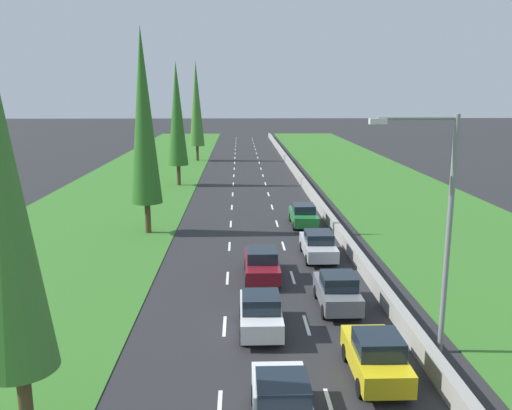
{
  "coord_description": "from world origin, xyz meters",
  "views": [
    {
      "loc": [
        -1.08,
        -0.07,
        9.72
      ],
      "look_at": [
        0.33,
        44.61,
        0.28
      ],
      "focal_mm": 37.33,
      "sensor_mm": 36.0,
      "label": 1
    }
  ],
  "objects": [
    {
      "name": "poplar_tree_third",
      "position": [
        -7.56,
        56.43,
        7.54
      ],
      "size": [
        2.12,
        2.12,
        12.97
      ],
      "color": "#4C3823",
      "rests_on": "ground"
    },
    {
      "name": "white_hatchback_centre_lane_third",
      "position": [
        -0.24,
        20.46,
        0.84
      ],
      "size": [
        1.74,
        3.9,
        1.72
      ],
      "color": "white",
      "rests_on": "ground"
    },
    {
      "name": "poplar_tree_nearest",
      "position": [
        -7.19,
        13.71,
        6.38
      ],
      "size": [
        2.07,
        2.07,
        10.67
      ],
      "color": "#4C3823",
      "rests_on": "ground"
    },
    {
      "name": "street_light_mast",
      "position": [
        6.21,
        18.47,
        5.23
      ],
      "size": [
        3.2,
        0.28,
        9.0
      ],
      "color": "gray",
      "rests_on": "ground"
    },
    {
      "name": "white_hatchback_centre_lane",
      "position": [
        0.12,
        13.9,
        0.84
      ],
      "size": [
        1.74,
        3.9,
        1.72
      ],
      "color": "white",
      "rests_on": "ground"
    },
    {
      "name": "lane_markings",
      "position": [
        0.0,
        60.0,
        0.01
      ],
      "size": [
        3.64,
        116.0,
        0.01
      ],
      "color": "white",
      "rests_on": "ground"
    },
    {
      "name": "median_barrier",
      "position": [
        5.7,
        60.0,
        0.42
      ],
      "size": [
        0.44,
        120.0,
        0.85
      ],
      "primitive_type": "cube",
      "color": "#9E9B93",
      "rests_on": "ground"
    },
    {
      "name": "poplar_tree_fourth",
      "position": [
        -7.18,
        77.53,
        8.17
      ],
      "size": [
        2.16,
        2.16,
        14.24
      ],
      "color": "#4C3823",
      "rests_on": "ground"
    },
    {
      "name": "silver_sedan_right_lane",
      "position": [
        3.61,
        30.4,
        0.81
      ],
      "size": [
        1.82,
        4.5,
        1.64
      ],
      "color": "silver",
      "rests_on": "ground"
    },
    {
      "name": "poplar_tree_second",
      "position": [
        -7.55,
        36.59,
        8.12
      ],
      "size": [
        2.15,
        2.15,
        14.13
      ],
      "color": "#4C3823",
      "rests_on": "ground"
    },
    {
      "name": "maroon_sedan_centre_lane",
      "position": [
        0.09,
        26.96,
        0.81
      ],
      "size": [
        1.82,
        4.5,
        1.64
      ],
      "color": "maroon",
      "rests_on": "ground"
    },
    {
      "name": "grass_verge_right",
      "position": [
        14.35,
        60.0,
        0.02
      ],
      "size": [
        14.0,
        140.0,
        0.04
      ],
      "primitive_type": "cube",
      "color": "#387528",
      "rests_on": "ground"
    },
    {
      "name": "grey_hatchback_right_lane",
      "position": [
        3.38,
        22.79,
        0.84
      ],
      "size": [
        1.74,
        3.9,
        1.72
      ],
      "color": "slate",
      "rests_on": "ground"
    },
    {
      "name": "yellow_hatchback_right_lane",
      "position": [
        3.59,
        16.62,
        0.84
      ],
      "size": [
        1.74,
        3.9,
        1.72
      ],
      "color": "yellow",
      "rests_on": "ground"
    },
    {
      "name": "green_sedan_right_lane",
      "position": [
        3.67,
        38.38,
        0.81
      ],
      "size": [
        1.82,
        4.5,
        1.64
      ],
      "color": "#237A33",
      "rests_on": "ground"
    },
    {
      "name": "grass_verge_left",
      "position": [
        -12.65,
        60.0,
        0.02
      ],
      "size": [
        14.0,
        140.0,
        0.04
      ],
      "primitive_type": "cube",
      "color": "#387528",
      "rests_on": "ground"
    },
    {
      "name": "ground_plane",
      "position": [
        0.0,
        60.0,
        0.0
      ],
      "size": [
        300.0,
        300.0,
        0.0
      ],
      "primitive_type": "plane",
      "color": "#28282B",
      "rests_on": "ground"
    }
  ]
}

